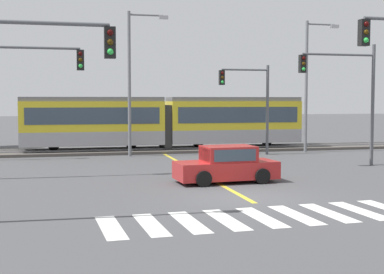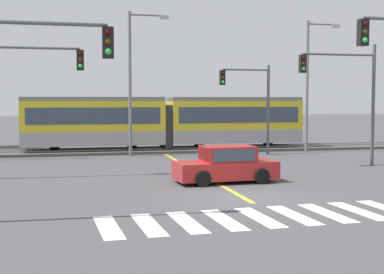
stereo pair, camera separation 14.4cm
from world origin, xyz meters
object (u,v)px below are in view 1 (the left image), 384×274
object	(u,v)px
light_rail_tram	(165,121)
sedan_crossing	(226,166)
traffic_light_near_left	(30,81)
traffic_light_far_right	(251,95)
traffic_light_mid_left	(20,85)
street_lamp_centre	(133,74)
street_lamp_east	(309,78)
traffic_light_mid_right	(349,86)

from	to	relation	value
light_rail_tram	sedan_crossing	size ratio (longest dim) A/B	4.30
sedan_crossing	traffic_light_near_left	xyz separation A→B (m)	(-7.44, -5.48, 3.26)
traffic_light_far_right	light_rail_tram	bearing A→B (deg)	144.33
traffic_light_mid_left	traffic_light_near_left	bearing A→B (deg)	-83.96
light_rail_tram	traffic_light_near_left	size ratio (longest dim) A/B	3.12
traffic_light_mid_left	traffic_light_near_left	size ratio (longest dim) A/B	1.03
street_lamp_centre	street_lamp_east	distance (m)	11.48
traffic_light_mid_left	traffic_light_near_left	distance (m)	8.71
street_lamp_centre	street_lamp_east	bearing A→B (deg)	-0.78
traffic_light_mid_left	street_lamp_east	distance (m)	19.13
sedan_crossing	street_lamp_centre	xyz separation A→B (m)	(-2.44, 11.25, 4.28)
traffic_light_near_left	traffic_light_mid_right	world-z (taller)	traffic_light_mid_right
street_lamp_east	traffic_light_mid_left	bearing A→B (deg)	-155.58
light_rail_tram	traffic_light_near_left	world-z (taller)	traffic_light_near_left
traffic_light_mid_right	street_lamp_east	bearing A→B (deg)	79.87
traffic_light_near_left	light_rail_tram	bearing A→B (deg)	68.95
traffic_light_far_right	street_lamp_east	bearing A→B (deg)	8.84
light_rail_tram	traffic_light_far_right	size ratio (longest dim) A/B	3.31
traffic_light_mid_left	traffic_light_near_left	world-z (taller)	traffic_light_mid_left
traffic_light_far_right	traffic_light_mid_right	distance (m)	7.22
light_rail_tram	traffic_light_far_right	bearing A→B (deg)	-35.67
street_lamp_centre	traffic_light_mid_right	bearing A→B (deg)	-35.97
light_rail_tram	traffic_light_mid_left	distance (m)	13.71
street_lamp_centre	street_lamp_east	world-z (taller)	street_lamp_centre
traffic_light_near_left	traffic_light_mid_right	bearing A→B (deg)	31.55
street_lamp_centre	traffic_light_mid_left	bearing A→B (deg)	-126.32
light_rail_tram	street_lamp_centre	bearing A→B (deg)	-132.99
traffic_light_mid_left	traffic_light_far_right	bearing A→B (deg)	28.84
light_rail_tram	traffic_light_mid_right	distance (m)	12.83
traffic_light_near_left	traffic_light_mid_right	xyz separation A→B (m)	(15.19, 9.33, 0.17)
traffic_light_far_right	street_lamp_centre	bearing A→B (deg)	173.54
traffic_light_mid_right	street_lamp_centre	distance (m)	12.62
traffic_light_far_right	traffic_light_near_left	bearing A→B (deg)	-127.56
street_lamp_east	traffic_light_near_left	bearing A→B (deg)	-134.86
light_rail_tram	traffic_light_mid_left	size ratio (longest dim) A/B	3.02
traffic_light_mid_right	light_rail_tram	bearing A→B (deg)	127.75
light_rail_tram	traffic_light_near_left	bearing A→B (deg)	-111.05
light_rail_tram	traffic_light_mid_left	world-z (taller)	traffic_light_mid_left
traffic_light_mid_left	traffic_light_mid_right	size ratio (longest dim) A/B	0.97
traffic_light_far_right	street_lamp_centre	xyz separation A→B (m)	(-7.22, 0.82, 1.25)
light_rail_tram	sedan_crossing	distance (m)	13.93
sedan_crossing	traffic_light_mid_left	world-z (taller)	traffic_light_mid_left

